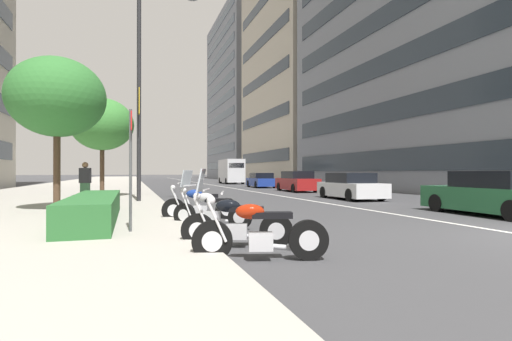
% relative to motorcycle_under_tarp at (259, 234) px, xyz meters
% --- Properties ---
extents(sidewalk_right_plaza, '(160.00, 10.39, 0.15)m').
position_rel_motorcycle_under_tarp_xyz_m(sidewalk_right_plaza, '(29.81, 5.76, -0.34)').
color(sidewalk_right_plaza, '#A39E93').
rests_on(sidewalk_right_plaza, ground).
extents(lane_centre_stripe, '(110.00, 0.16, 0.01)m').
position_rel_motorcycle_under_tarp_xyz_m(lane_centre_stripe, '(34.81, -6.44, -0.41)').
color(lane_centre_stripe, silver).
rests_on(lane_centre_stripe, ground).
extents(motorcycle_under_tarp, '(0.79, 2.13, 1.10)m').
position_rel_motorcycle_under_tarp_xyz_m(motorcycle_under_tarp, '(0.00, 0.00, 0.00)').
color(motorcycle_under_tarp, black).
rests_on(motorcycle_under_tarp, ground).
extents(motorcycle_nearest_camera, '(0.89, 2.01, 1.47)m').
position_rel_motorcycle_under_tarp_xyz_m(motorcycle_nearest_camera, '(1.19, 0.09, 0.02)').
color(motorcycle_nearest_camera, black).
rests_on(motorcycle_nearest_camera, ground).
extents(motorcycle_far_end_row, '(1.44, 1.76, 1.46)m').
position_rel_motorcycle_under_tarp_xyz_m(motorcycle_far_end_row, '(3.83, 0.04, 0.01)').
color(motorcycle_far_end_row, black).
rests_on(motorcycle_far_end_row, ground).
extents(motorcycle_second_in_row, '(0.73, 2.13, 1.11)m').
position_rel_motorcycle_under_tarp_xyz_m(motorcycle_second_in_row, '(5.13, 0.08, 0.01)').
color(motorcycle_second_in_row, black).
rests_on(motorcycle_second_in_row, ground).
extents(car_following_behind, '(4.56, 2.04, 1.44)m').
position_rel_motorcycle_under_tarp_xyz_m(car_following_behind, '(3.81, -9.24, 0.26)').
color(car_following_behind, '#236038').
rests_on(car_following_behind, ground).
extents(car_approaching_light, '(4.30, 2.03, 1.36)m').
position_rel_motorcycle_under_tarp_xyz_m(car_approaching_light, '(11.88, -8.92, 0.23)').
color(car_approaching_light, silver).
rests_on(car_approaching_light, ground).
extents(car_far_down_avenue, '(4.49, 1.92, 1.47)m').
position_rel_motorcycle_under_tarp_xyz_m(car_far_down_avenue, '(20.07, -9.49, 0.28)').
color(car_far_down_avenue, maroon).
rests_on(car_far_down_avenue, ground).
extents(car_mid_block_traffic, '(4.34, 2.03, 1.33)m').
position_rel_motorcycle_under_tarp_xyz_m(car_mid_block_traffic, '(27.91, -9.40, 0.21)').
color(car_mid_block_traffic, navy).
rests_on(car_mid_block_traffic, ground).
extents(delivery_van_ahead, '(5.76, 2.28, 2.90)m').
position_rel_motorcycle_under_tarp_xyz_m(delivery_van_ahead, '(39.89, -9.59, 1.12)').
color(delivery_van_ahead, silver).
rests_on(delivery_van_ahead, ground).
extents(parking_sign_by_curb, '(0.32, 0.06, 2.59)m').
position_rel_motorcycle_under_tarp_xyz_m(parking_sign_by_curb, '(2.79, 1.94, 1.29)').
color(parking_sign_by_curb, '#47494C').
rests_on(parking_sign_by_curb, sidewalk_right_plaza).
extents(street_lamp_with_banners, '(1.26, 2.67, 9.34)m').
position_rel_motorcycle_under_tarp_xyz_m(street_lamp_with_banners, '(11.86, 1.25, 5.19)').
color(street_lamp_with_banners, '#232326').
rests_on(street_lamp_with_banners, sidewalk_right_plaza).
extents(clipped_hedge_bed, '(6.21, 1.10, 0.65)m').
position_rel_motorcycle_under_tarp_xyz_m(clipped_hedge_bed, '(5.03, 2.84, 0.06)').
color(clipped_hedge_bed, '#28602D').
rests_on(clipped_hedge_bed, sidewalk_right_plaza).
extents(street_tree_mid_sidewalk, '(3.09, 3.09, 5.05)m').
position_rel_motorcycle_under_tarp_xyz_m(street_tree_mid_sidewalk, '(8.43, 4.27, 3.46)').
color(street_tree_mid_sidewalk, '#473323').
rests_on(street_tree_mid_sidewalk, sidewalk_right_plaza).
extents(street_tree_by_lamp_post, '(3.11, 3.11, 5.01)m').
position_rel_motorcycle_under_tarp_xyz_m(street_tree_by_lamp_post, '(15.40, 3.33, 3.41)').
color(street_tree_by_lamp_post, '#473323').
rests_on(street_tree_by_lamp_post, sidewalk_right_plaza).
extents(pedestrian_on_plaza, '(0.31, 0.43, 1.64)m').
position_rel_motorcycle_under_tarp_xyz_m(pedestrian_on_plaza, '(10.39, 3.61, 0.56)').
color(pedestrian_on_plaza, '#3F724C').
rests_on(pedestrian_on_plaza, sidewalk_right_plaza).
extents(office_tower_near_left, '(29.87, 15.81, 28.14)m').
position_rel_motorcycle_under_tarp_xyz_m(office_tower_near_left, '(18.62, -23.30, 13.65)').
color(office_tower_near_left, gray).
rests_on(office_tower_near_left, ground).
extents(office_tower_far_left_down_avenue, '(21.47, 17.29, 43.69)m').
position_rel_motorcycle_under_tarp_xyz_m(office_tower_far_left_down_avenue, '(45.42, -24.04, 21.43)').
color(office_tower_far_left_down_avenue, beige).
rests_on(office_tower_far_left_down_avenue, ground).
extents(office_tower_mid_left, '(27.28, 21.19, 34.10)m').
position_rel_motorcycle_under_tarp_xyz_m(office_tower_mid_left, '(73.06, -25.99, 16.63)').
color(office_tower_mid_left, gray).
rests_on(office_tower_mid_left, ground).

